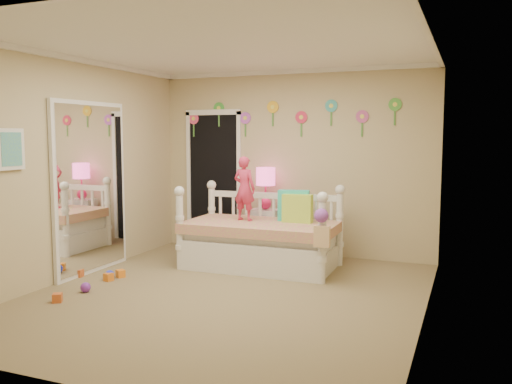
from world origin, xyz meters
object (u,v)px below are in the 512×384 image
at_px(daybed, 261,227).
at_px(child, 244,188).
at_px(table_lamp, 266,182).
at_px(nightstand, 266,232).

xyz_separation_m(daybed, child, (-0.25, 0.04, 0.48)).
bearing_deg(table_lamp, daybed, -73.70).
relative_size(nightstand, table_lamp, 1.09).
height_order(child, nightstand, child).
bearing_deg(nightstand, table_lamp, -81.26).
bearing_deg(table_lamp, nightstand, 90.00).
bearing_deg(nightstand, daybed, -64.96).
relative_size(daybed, nightstand, 3.01).
bearing_deg(daybed, nightstand, 105.60).
xyz_separation_m(child, table_lamp, (0.03, 0.68, 0.04)).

